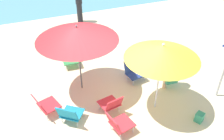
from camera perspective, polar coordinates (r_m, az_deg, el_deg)
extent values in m
plane|color=beige|center=(6.87, 0.05, -6.64)|extent=(40.00, 40.00, 0.00)
cylinder|color=#4C4C51|center=(6.70, -7.75, 2.39)|extent=(0.04, 0.04, 1.98)
cone|color=red|center=(6.30, -8.33, 8.65)|extent=(2.19, 2.19, 0.35)
sphere|color=#4C4C51|center=(6.22, -8.49, 10.33)|extent=(0.06, 0.06, 0.06)
cylinder|color=silver|center=(6.11, 11.05, -2.04)|extent=(0.04, 0.04, 1.90)
cone|color=yellow|center=(5.69, 11.91, 4.26)|extent=(1.81, 1.81, 0.33)
sphere|color=silver|center=(5.59, 12.15, 6.00)|extent=(0.06, 0.06, 0.06)
cube|color=red|center=(5.84, 2.43, -12.60)|extent=(0.59, 0.58, 0.03)
cube|color=red|center=(5.59, 0.29, -12.37)|extent=(0.25, 0.50, 0.39)
cylinder|color=silver|center=(6.13, 2.80, -11.58)|extent=(0.02, 0.02, 0.24)
cylinder|color=silver|center=(5.93, 5.12, -13.78)|extent=(0.02, 0.02, 0.24)
cylinder|color=silver|center=(5.97, -0.29, -13.16)|extent=(0.02, 0.02, 0.24)
cylinder|color=silver|center=(5.77, 1.96, -15.50)|extent=(0.02, 0.02, 0.24)
cube|color=red|center=(6.48, -14.77, -8.06)|extent=(0.61, 0.66, 0.03)
cube|color=red|center=(6.30, -17.00, -7.72)|extent=(0.30, 0.56, 0.36)
cylinder|color=silver|center=(6.78, -14.07, -7.28)|extent=(0.02, 0.02, 0.25)
cylinder|color=silver|center=(6.48, -12.24, -9.34)|extent=(0.02, 0.02, 0.25)
cylinder|color=silver|center=(6.69, -16.87, -8.55)|extent=(0.02, 0.02, 0.25)
cylinder|color=silver|center=(6.38, -15.15, -10.72)|extent=(0.02, 0.02, 0.25)
cube|color=red|center=(6.31, -0.72, -7.93)|extent=(0.56, 0.55, 0.03)
cube|color=red|center=(6.04, 0.55, -8.05)|extent=(0.50, 0.23, 0.35)
cylinder|color=silver|center=(6.46, -3.08, -8.52)|extent=(0.02, 0.02, 0.25)
cylinder|color=silver|center=(6.60, -0.17, -7.28)|extent=(0.02, 0.02, 0.25)
cylinder|color=silver|center=(6.22, -1.30, -10.53)|extent=(0.02, 0.02, 0.25)
cylinder|color=silver|center=(6.37, 1.69, -9.18)|extent=(0.02, 0.02, 0.25)
cube|color=navy|center=(7.39, 5.75, -1.01)|extent=(0.62, 0.52, 0.03)
cube|color=navy|center=(7.43, 4.78, 1.15)|extent=(0.57, 0.25, 0.40)
cylinder|color=silver|center=(7.48, 7.83, -1.93)|extent=(0.02, 0.02, 0.23)
cylinder|color=silver|center=(7.25, 5.10, -3.05)|extent=(0.02, 0.02, 0.23)
cylinder|color=silver|center=(7.69, 6.25, -0.63)|extent=(0.02, 0.02, 0.23)
cylinder|color=silver|center=(7.47, 3.55, -1.68)|extent=(0.02, 0.02, 0.23)
cube|color=#33934C|center=(8.14, -9.69, 2.21)|extent=(0.57, 0.48, 0.03)
cube|color=#33934C|center=(8.25, -10.12, 4.11)|extent=(0.55, 0.17, 0.35)
cylinder|color=silver|center=(8.08, -7.85, 1.11)|extent=(0.02, 0.02, 0.21)
cylinder|color=silver|center=(8.03, -10.87, 0.54)|extent=(0.02, 0.02, 0.21)
cylinder|color=silver|center=(8.38, -8.39, 2.42)|extent=(0.02, 0.02, 0.21)
cylinder|color=silver|center=(8.33, -11.30, 1.88)|extent=(0.02, 0.02, 0.21)
cube|color=teal|center=(6.21, -9.46, -10.13)|extent=(0.69, 0.68, 0.03)
cube|color=teal|center=(5.91, -10.64, -10.27)|extent=(0.51, 0.45, 0.41)
cylinder|color=silver|center=(6.48, -10.38, -9.33)|extent=(0.02, 0.02, 0.20)
cylinder|color=silver|center=(6.34, -6.95, -10.15)|extent=(0.02, 0.02, 0.20)
cylinder|color=silver|center=(6.26, -11.82, -11.57)|extent=(0.02, 0.02, 0.20)
cylinder|color=silver|center=(6.11, -8.27, -12.48)|extent=(0.02, 0.02, 0.20)
cylinder|color=black|center=(11.38, -7.70, 13.35)|extent=(0.25, 0.25, 0.85)
cube|color=#389970|center=(7.31, 13.63, -2.18)|extent=(0.39, 0.34, 0.12)
cylinder|color=#DBAD84|center=(7.32, 12.39, -3.24)|extent=(0.12, 0.12, 0.27)
cylinder|color=#389970|center=(7.24, 15.15, -0.25)|extent=(0.31, 0.31, 0.53)
sphere|color=#DBAD84|center=(7.04, 15.61, 2.20)|extent=(0.21, 0.21, 0.21)
cube|color=#389970|center=(6.54, 20.09, -10.53)|extent=(0.27, 0.26, 0.25)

